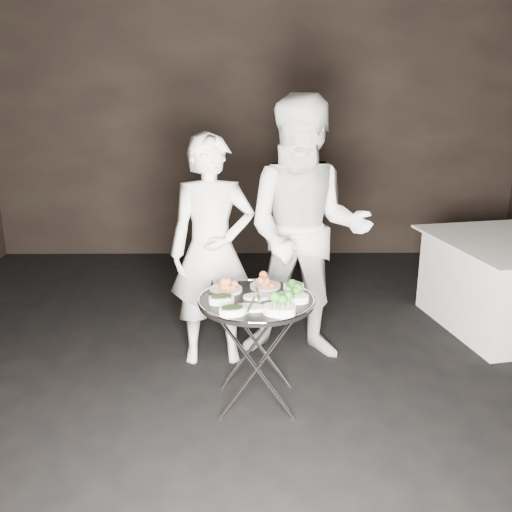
{
  "coord_description": "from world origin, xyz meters",
  "views": [
    {
      "loc": [
        -0.07,
        -3.09,
        2.0
      ],
      "look_at": [
        -0.03,
        0.31,
        0.95
      ],
      "focal_mm": 40.0,
      "sensor_mm": 36.0,
      "label": 1
    }
  ],
  "objects_px": {
    "serving_tray": "(256,301)",
    "waiter_left": "(212,251)",
    "tray_stand": "(256,348)",
    "waiter_right": "(306,232)"
  },
  "relations": [
    {
      "from": "tray_stand",
      "to": "serving_tray",
      "type": "height_order",
      "value": "serving_tray"
    },
    {
      "from": "serving_tray",
      "to": "waiter_left",
      "type": "distance_m",
      "value": 0.72
    },
    {
      "from": "tray_stand",
      "to": "waiter_right",
      "type": "bearing_deg",
      "value": 62.27
    },
    {
      "from": "waiter_left",
      "to": "waiter_right",
      "type": "relative_size",
      "value": 0.87
    },
    {
      "from": "tray_stand",
      "to": "waiter_right",
      "type": "relative_size",
      "value": 0.37
    },
    {
      "from": "tray_stand",
      "to": "serving_tray",
      "type": "distance_m",
      "value": 0.32
    },
    {
      "from": "serving_tray",
      "to": "waiter_right",
      "type": "distance_m",
      "value": 0.82
    },
    {
      "from": "waiter_left",
      "to": "waiter_right",
      "type": "height_order",
      "value": "waiter_right"
    },
    {
      "from": "serving_tray",
      "to": "waiter_left",
      "type": "height_order",
      "value": "waiter_left"
    },
    {
      "from": "tray_stand",
      "to": "serving_tray",
      "type": "bearing_deg",
      "value": 180.0
    }
  ]
}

